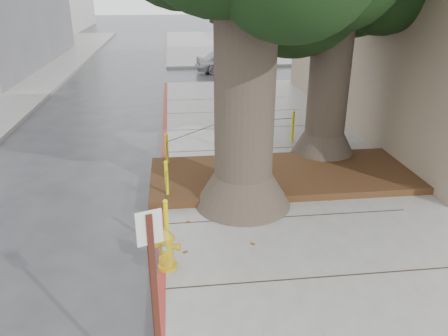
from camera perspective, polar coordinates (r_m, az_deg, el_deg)
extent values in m
plane|color=#28282B|center=(7.34, 8.24, -15.17)|extent=(140.00, 140.00, 0.00)
cube|color=slate|center=(36.64, 5.62, 15.80)|extent=(16.00, 20.00, 0.15)
cube|color=maroon|center=(9.19, -7.95, -6.12)|extent=(0.14, 26.00, 0.16)
cube|color=black|center=(10.69, 7.80, -0.89)|extent=(6.40, 2.60, 0.16)
cone|color=#4C3F33|center=(9.27, 2.48, -2.68)|extent=(2.04, 2.04, 0.70)
cylinder|color=#4C3F33|center=(8.60, 2.71, 9.62)|extent=(1.20, 1.20, 4.22)
cone|color=#4C3F33|center=(12.14, 12.81, 3.06)|extent=(1.77, 1.77, 0.70)
cylinder|color=#4C3F33|center=(11.67, 13.59, 11.49)|extent=(1.04, 1.04, 3.84)
cylinder|color=#D7C70B|center=(7.80, -7.52, -7.31)|extent=(0.08, 0.08, 0.90)
sphere|color=#D7C70B|center=(7.59, -7.69, -4.36)|extent=(0.09, 0.09, 0.09)
cylinder|color=#D7C70B|center=(9.40, -7.48, -1.82)|extent=(0.08, 0.08, 0.90)
sphere|color=#D7C70B|center=(9.23, -7.62, 0.72)|extent=(0.09, 0.09, 0.09)
cylinder|color=#D7C70B|center=(11.07, -7.46, 2.04)|extent=(0.08, 0.08, 0.90)
sphere|color=#D7C70B|center=(10.92, -7.58, 4.25)|extent=(0.09, 0.09, 0.09)
cylinder|color=#D7C70B|center=(12.54, -0.56, 4.76)|extent=(0.08, 0.08, 0.90)
sphere|color=#D7C70B|center=(12.41, -0.57, 6.74)|extent=(0.09, 0.09, 0.09)
cylinder|color=#D7C70B|center=(13.14, 8.97, 5.32)|extent=(0.08, 0.08, 0.90)
sphere|color=#D7C70B|center=(13.01, 9.09, 7.21)|extent=(0.09, 0.09, 0.09)
cylinder|color=black|center=(8.47, -7.59, -2.68)|extent=(0.02, 1.80, 0.02)
cylinder|color=black|center=(10.13, -7.55, 1.68)|extent=(0.02, 1.80, 0.02)
cylinder|color=black|center=(11.69, -3.83, 4.74)|extent=(1.51, 1.51, 0.02)
cylinder|color=black|center=(12.72, 4.35, 6.22)|extent=(2.20, 0.22, 0.02)
cylinder|color=#BF9613|center=(7.48, -7.37, -12.56)|extent=(0.39, 0.39, 0.06)
cylinder|color=#BF9613|center=(7.33, -7.48, -10.85)|extent=(0.27, 0.27, 0.50)
cylinder|color=#BF9613|center=(7.19, -7.58, -9.13)|extent=(0.36, 0.36, 0.07)
cone|color=#BF9613|center=(7.14, -7.62, -8.48)|extent=(0.33, 0.33, 0.14)
cylinder|color=#BF9613|center=(7.10, -7.66, -7.86)|extent=(0.07, 0.07, 0.05)
cylinder|color=#BF9613|center=(7.30, -8.52, -9.95)|extent=(0.16, 0.12, 0.09)
cylinder|color=#BF9613|center=(7.23, -6.52, -10.17)|extent=(0.16, 0.12, 0.09)
cylinder|color=#BF9613|center=(7.24, -7.74, -11.36)|extent=(0.16, 0.17, 0.13)
cube|color=#5999D8|center=(7.17, -7.78, -10.40)|extent=(0.07, 0.02, 0.07)
cube|color=#471911|center=(4.68, -8.82, -19.17)|extent=(0.07, 0.07, 2.45)
cube|color=silver|center=(4.05, -9.74, -7.71)|extent=(0.24, 0.10, 0.34)
imported|color=#A2A2A7|center=(24.75, 0.57, 13.80)|extent=(3.68, 1.71, 1.22)
imported|color=maroon|center=(28.32, 18.61, 13.70)|extent=(3.47, 1.41, 1.12)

